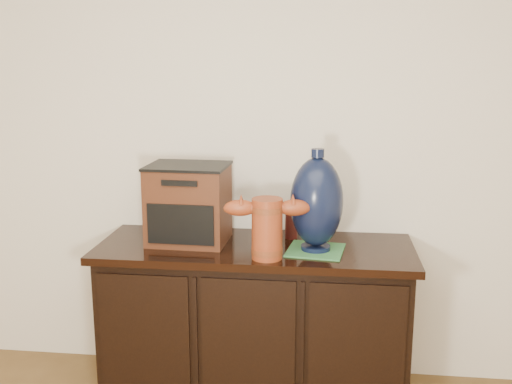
# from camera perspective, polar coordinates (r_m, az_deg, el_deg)

# --- Properties ---
(sideboard) EXTENTS (1.46, 0.56, 0.75)m
(sideboard) POSITION_cam_1_polar(r_m,az_deg,el_deg) (2.92, -0.09, -12.00)
(sideboard) COLOR black
(sideboard) RESTS_ON ground
(terracotta_vessel) EXTENTS (0.38, 0.15, 0.27)m
(terracotta_vessel) POSITION_cam_1_polar(r_m,az_deg,el_deg) (2.56, 1.06, -3.15)
(terracotta_vessel) COLOR #8D3919
(terracotta_vessel) RESTS_ON sideboard
(tv_radio) EXTENTS (0.38, 0.31, 0.37)m
(tv_radio) POSITION_cam_1_polar(r_m,az_deg,el_deg) (2.81, -6.44, -1.11)
(tv_radio) COLOR #431F10
(tv_radio) RESTS_ON sideboard
(green_mat) EXTENTS (0.27, 0.27, 0.01)m
(green_mat) POSITION_cam_1_polar(r_m,az_deg,el_deg) (2.71, 5.69, -5.53)
(green_mat) COLOR #326F3B
(green_mat) RESTS_ON sideboard
(lamp_base) EXTENTS (0.26, 0.26, 0.46)m
(lamp_base) POSITION_cam_1_polar(r_m,az_deg,el_deg) (2.65, 5.79, -1.00)
(lamp_base) COLOR black
(lamp_base) RESTS_ON green_mat
(spray_can) EXTENTS (0.06, 0.06, 0.17)m
(spray_can) POSITION_cam_1_polar(r_m,az_deg,el_deg) (2.87, 3.38, -2.80)
(spray_can) COLOR #52120E
(spray_can) RESTS_ON sideboard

